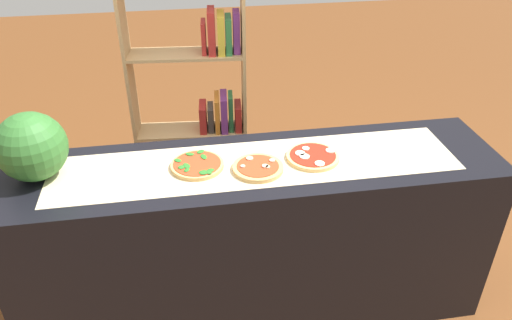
% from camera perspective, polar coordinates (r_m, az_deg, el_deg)
% --- Properties ---
extents(ground_plane, '(12.00, 12.00, 0.00)m').
position_cam_1_polar(ground_plane, '(2.83, 0.00, -15.94)').
color(ground_plane, brown).
extents(counter, '(2.27, 0.56, 0.90)m').
position_cam_1_polar(counter, '(2.51, 0.00, -9.09)').
color(counter, black).
rests_on(counter, ground_plane).
extents(parchment_paper, '(1.83, 0.39, 0.00)m').
position_cam_1_polar(parchment_paper, '(2.24, 0.00, -0.41)').
color(parchment_paper, beige).
rests_on(parchment_paper, counter).
extents(pizza_spinach_0, '(0.24, 0.24, 0.03)m').
position_cam_1_polar(pizza_spinach_0, '(2.23, -6.78, -0.57)').
color(pizza_spinach_0, tan).
rests_on(pizza_spinach_0, parchment_paper).
extents(pizza_mushroom_1, '(0.23, 0.23, 0.03)m').
position_cam_1_polar(pizza_mushroom_1, '(2.19, 0.22, -0.88)').
color(pizza_mushroom_1, tan).
rests_on(pizza_mushroom_1, parchment_paper).
extents(pizza_mozzarella_2, '(0.24, 0.24, 0.03)m').
position_cam_1_polar(pizza_mozzarella_2, '(2.28, 6.56, 0.35)').
color(pizza_mozzarella_2, '#DBB26B').
rests_on(pizza_mozzarella_2, parchment_paper).
extents(watermelon, '(0.30, 0.30, 0.30)m').
position_cam_1_polar(watermelon, '(2.28, -24.42, 1.39)').
color(watermelon, '#2D6628').
rests_on(watermelon, counter).
extents(bookshelf, '(0.74, 0.29, 1.59)m').
position_cam_1_polar(bookshelf, '(3.20, -6.00, 6.77)').
color(bookshelf, tan).
rests_on(bookshelf, ground_plane).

